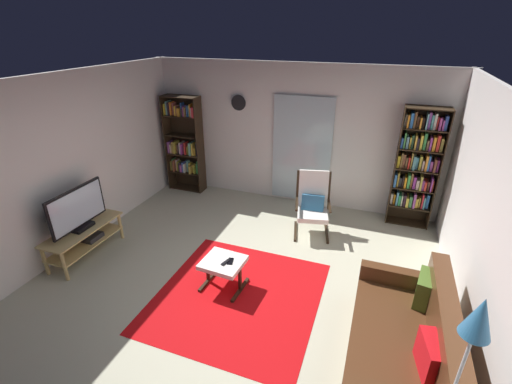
{
  "coord_description": "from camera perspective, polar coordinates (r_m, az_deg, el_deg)",
  "views": [
    {
      "loc": [
        1.56,
        -3.31,
        3.16
      ],
      "look_at": [
        -0.06,
        1.08,
        0.94
      ],
      "focal_mm": 24.74,
      "sensor_mm": 36.0,
      "label": 1
    }
  ],
  "objects": [
    {
      "name": "wall_left",
      "position": [
        5.71,
        -30.03,
        2.83
      ],
      "size": [
        0.06,
        6.0,
        2.6
      ],
      "primitive_type": "cube",
      "color": "silver",
      "rests_on": "ground"
    },
    {
      "name": "glass_door_panel",
      "position": [
        6.64,
        7.35,
        6.64
      ],
      "size": [
        1.1,
        0.01,
        2.0
      ],
      "primitive_type": "cube",
      "color": "silver"
    },
    {
      "name": "cell_phone",
      "position": [
        4.62,
        -4.15,
        -11.1
      ],
      "size": [
        0.1,
        0.15,
        0.01
      ],
      "primitive_type": "cube",
      "rotation": [
        0.0,
        0.0,
        0.24
      ],
      "color": "black",
      "rests_on": "ottoman"
    },
    {
      "name": "area_rug",
      "position": [
        4.74,
        -2.93,
        -16.43
      ],
      "size": [
        2.02,
        2.09,
        0.01
      ],
      "primitive_type": "cube",
      "color": "red",
      "rests_on": "ground"
    },
    {
      "name": "floor_lamp_by_sofa",
      "position": [
        2.79,
        31.6,
        -19.37
      ],
      "size": [
        0.22,
        0.22,
        1.68
      ],
      "color": "#A5A5AD",
      "rests_on": "ground"
    },
    {
      "name": "ground_plane",
      "position": [
        4.84,
        -3.95,
        -15.49
      ],
      "size": [
        7.02,
        7.02,
        0.0
      ],
      "primitive_type": "plane",
      "color": "#BDBBA0"
    },
    {
      "name": "bookshelf_near_tv",
      "position": [
        7.35,
        -11.5,
        7.8
      ],
      "size": [
        0.74,
        0.3,
        1.94
      ],
      "color": "black",
      "rests_on": "ground"
    },
    {
      "name": "wall_clock",
      "position": [
        6.8,
        -2.83,
        14.23
      ],
      "size": [
        0.29,
        0.03,
        0.29
      ],
      "color": "silver"
    },
    {
      "name": "tv_stand",
      "position": [
        5.87,
        -25.87,
        -6.52
      ],
      "size": [
        0.45,
        1.22,
        0.47
      ],
      "color": "tan",
      "rests_on": "ground"
    },
    {
      "name": "bookshelf_near_sofa",
      "position": [
        6.38,
        24.55,
        4.03
      ],
      "size": [
        0.69,
        0.3,
        2.03
      ],
      "color": "#2E2113",
      "rests_on": "ground"
    },
    {
      "name": "tv_remote",
      "position": [
        4.6,
        -4.95,
        -11.26
      ],
      "size": [
        0.08,
        0.15,
        0.02
      ],
      "primitive_type": "cube",
      "rotation": [
        0.0,
        0.0,
        -0.28
      ],
      "color": "black",
      "rests_on": "ottoman"
    },
    {
      "name": "lounge_armchair",
      "position": [
        5.87,
        9.16,
        -1.56
      ],
      "size": [
        0.7,
        0.76,
        1.02
      ],
      "color": "black",
      "rests_on": "ground"
    },
    {
      "name": "wall_right",
      "position": [
        3.97,
        34.23,
        -7.51
      ],
      "size": [
        0.06,
        6.0,
        2.6
      ],
      "primitive_type": "cube",
      "color": "silver",
      "rests_on": "ground"
    },
    {
      "name": "leather_sofa",
      "position": [
        4.07,
        22.86,
        -21.67
      ],
      "size": [
        0.9,
        1.76,
        0.88
      ],
      "color": "#512F1A",
      "rests_on": "ground"
    },
    {
      "name": "wall_back",
      "position": [
        6.67,
        5.93,
        9.05
      ],
      "size": [
        5.6,
        0.06,
        2.6
      ],
      "primitive_type": "cube",
      "color": "silver",
      "rests_on": "ground"
    },
    {
      "name": "ottoman",
      "position": [
        4.69,
        -5.34,
        -11.7
      ],
      "size": [
        0.55,
        0.51,
        0.42
      ],
      "color": "white",
      "rests_on": "ground"
    },
    {
      "name": "television",
      "position": [
        5.65,
        -26.85,
        -2.61
      ],
      "size": [
        0.2,
        0.97,
        0.63
      ],
      "color": "black",
      "rests_on": "tv_stand"
    }
  ]
}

